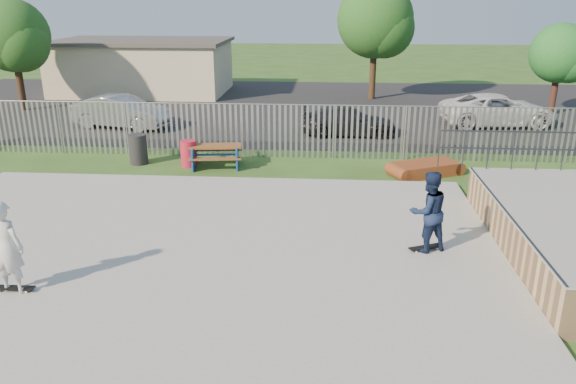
# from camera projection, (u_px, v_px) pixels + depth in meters

# --- Properties ---
(ground) EXTENTS (120.00, 120.00, 0.00)m
(ground) POSITION_uv_depth(u_px,v_px,m) (176.00, 264.00, 12.78)
(ground) COLOR #31501B
(ground) RESTS_ON ground
(concrete_slab) EXTENTS (15.00, 12.00, 0.15)m
(concrete_slab) POSITION_uv_depth(u_px,v_px,m) (176.00, 261.00, 12.75)
(concrete_slab) COLOR #9C9C97
(concrete_slab) RESTS_ON ground
(fence) EXTENTS (26.04, 16.02, 2.00)m
(fence) POSITION_uv_depth(u_px,v_px,m) (247.00, 165.00, 16.69)
(fence) COLOR gray
(fence) RESTS_ON ground
(picnic_table) EXTENTS (2.01, 1.72, 0.77)m
(picnic_table) POSITION_uv_depth(u_px,v_px,m) (216.00, 156.00, 19.90)
(picnic_table) COLOR brown
(picnic_table) RESTS_ON ground
(funbox) EXTENTS (2.38, 1.86, 0.43)m
(funbox) POSITION_uv_depth(u_px,v_px,m) (425.00, 169.00, 19.02)
(funbox) COLOR brown
(funbox) RESTS_ON ground
(trash_bin_red) EXTENTS (0.56, 0.56, 0.93)m
(trash_bin_red) POSITION_uv_depth(u_px,v_px,m) (189.00, 153.00, 19.89)
(trash_bin_red) COLOR #B61C31
(trash_bin_red) RESTS_ON ground
(trash_bin_grey) EXTENTS (0.64, 0.64, 1.07)m
(trash_bin_grey) POSITION_uv_depth(u_px,v_px,m) (138.00, 149.00, 20.17)
(trash_bin_grey) COLOR #232325
(trash_bin_grey) RESTS_ON ground
(parking_lot) EXTENTS (40.00, 18.00, 0.02)m
(parking_lot) POSITION_uv_depth(u_px,v_px,m) (266.00, 106.00, 30.64)
(parking_lot) COLOR black
(parking_lot) RESTS_ON ground
(car_silver) EXTENTS (4.68, 2.45, 1.47)m
(car_silver) POSITION_uv_depth(u_px,v_px,m) (121.00, 112.00, 25.49)
(car_silver) COLOR #ABACB0
(car_silver) RESTS_ON parking_lot
(car_dark) EXTENTS (4.18, 1.81, 1.20)m
(car_dark) POSITION_uv_depth(u_px,v_px,m) (348.00, 121.00, 24.18)
(car_dark) COLOR black
(car_dark) RESTS_ON parking_lot
(car_white) EXTENTS (5.44, 2.95, 1.45)m
(car_white) POSITION_uv_depth(u_px,v_px,m) (498.00, 110.00, 25.93)
(car_white) COLOR white
(car_white) RESTS_ON parking_lot
(building) EXTENTS (10.40, 6.40, 3.20)m
(building) POSITION_uv_depth(u_px,v_px,m) (143.00, 66.00, 34.40)
(building) COLOR beige
(building) RESTS_ON ground
(tree_left) EXTENTS (3.66, 3.66, 5.65)m
(tree_left) POSITION_uv_depth(u_px,v_px,m) (13.00, 36.00, 28.38)
(tree_left) COLOR #3D2818
(tree_left) RESTS_ON ground
(tree_mid) EXTENTS (4.26, 4.26, 6.57)m
(tree_mid) POSITION_uv_depth(u_px,v_px,m) (375.00, 20.00, 31.31)
(tree_mid) COLOR #412B1A
(tree_mid) RESTS_ON ground
(tree_right) EXTENTS (2.92, 2.92, 4.50)m
(tree_right) POSITION_uv_depth(u_px,v_px,m) (560.00, 53.00, 27.69)
(tree_right) COLOR #44251B
(tree_right) RESTS_ON ground
(skateboard_a) EXTENTS (0.81, 0.50, 0.08)m
(skateboard_a) POSITION_uv_depth(u_px,v_px,m) (425.00, 248.00, 13.14)
(skateboard_a) COLOR black
(skateboard_a) RESTS_ON concrete_slab
(skateboard_b) EXTENTS (0.80, 0.21, 0.08)m
(skateboard_b) POSITION_uv_depth(u_px,v_px,m) (15.00, 289.00, 11.33)
(skateboard_b) COLOR black
(skateboard_b) RESTS_ON concrete_slab
(skater_navy) EXTENTS (1.15, 1.04, 1.92)m
(skater_navy) POSITION_uv_depth(u_px,v_px,m) (428.00, 212.00, 12.83)
(skater_navy) COLOR #152141
(skater_navy) RESTS_ON concrete_slab
(skater_white) EXTENTS (0.77, 0.57, 1.92)m
(skater_white) POSITION_uv_depth(u_px,v_px,m) (7.00, 247.00, 11.02)
(skater_white) COLOR silver
(skater_white) RESTS_ON concrete_slab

